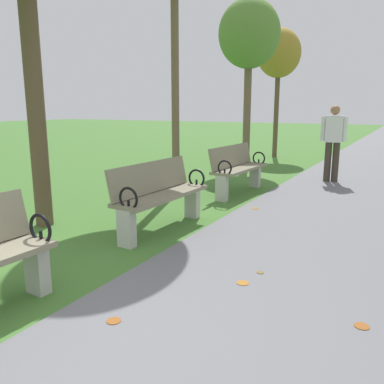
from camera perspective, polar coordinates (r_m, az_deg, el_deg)
name	(u,v)px	position (r m, az deg, el deg)	size (l,w,h in m)	color
paved_walkway	(383,144)	(19.37, 25.86, 6.19)	(2.45, 44.00, 0.02)	slate
park_bench_2	(160,194)	(5.18, -4.67, -0.31)	(0.53, 1.62, 0.90)	gray
park_bench_3	(238,168)	(7.48, 6.58, 3.48)	(0.54, 1.62, 0.90)	gray
tree_4	(249,36)	(11.17, 8.24, 21.41)	(1.61, 1.61, 4.36)	brown
tree_5	(279,54)	(13.46, 12.39, 18.80)	(1.38, 1.38, 4.03)	brown
pedestrian_walking	(333,139)	(9.02, 19.67, 7.15)	(0.53, 0.26, 1.62)	#3D3328
scattered_leaves	(215,244)	(4.73, 3.39, -7.43)	(4.34, 8.03, 0.02)	gold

